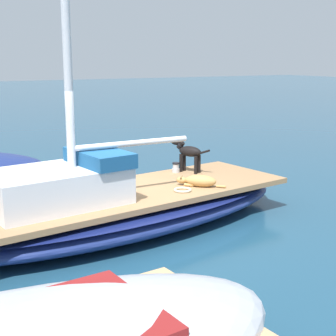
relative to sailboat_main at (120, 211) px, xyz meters
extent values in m
plane|color=navy|center=(0.00, 0.00, -0.34)|extent=(120.00, 120.00, 0.00)
ellipsoid|color=navy|center=(0.00, 0.00, -0.06)|extent=(3.34, 7.45, 0.56)
ellipsoid|color=navy|center=(0.00, 0.00, 0.12)|extent=(3.36, 7.48, 0.08)
cube|color=#A37A51|center=(0.00, 0.00, 0.27)|extent=(2.82, 6.82, 0.10)
cylinder|color=silver|center=(-0.11, -0.21, 1.22)|extent=(0.10, 2.20, 0.10)
cube|color=silver|center=(-0.14, 1.19, 0.62)|extent=(1.65, 2.35, 0.60)
cube|color=navy|center=(-0.14, 0.42, 1.04)|extent=(1.40, 0.85, 0.24)
ellipsoid|color=black|center=(0.79, -1.98, 0.77)|extent=(0.56, 0.43, 0.22)
cylinder|color=black|center=(0.92, -1.84, 0.51)|extent=(0.07, 0.07, 0.38)
cylinder|color=black|center=(0.98, -1.96, 0.51)|extent=(0.07, 0.07, 0.38)
cylinder|color=black|center=(0.60, -2.00, 0.51)|extent=(0.07, 0.07, 0.38)
cylinder|color=black|center=(0.65, -2.12, 0.51)|extent=(0.07, 0.07, 0.38)
cylinder|color=black|center=(1.00, -1.88, 0.88)|extent=(0.22, 0.18, 0.19)
ellipsoid|color=black|center=(1.11, -1.83, 0.94)|extent=(0.25, 0.21, 0.13)
cone|color=black|center=(1.09, -1.79, 1.00)|extent=(0.05, 0.05, 0.06)
cone|color=black|center=(1.13, -1.87, 1.00)|extent=(0.05, 0.05, 0.06)
torus|color=black|center=(1.00, -1.88, 0.88)|extent=(0.16, 0.17, 0.10)
cylinder|color=black|center=(0.46, -2.14, 0.80)|extent=(0.22, 0.14, 0.12)
ellipsoid|color=tan|center=(-0.33, -1.52, 0.43)|extent=(0.61, 0.60, 0.22)
ellipsoid|color=tan|center=(-0.06, -1.26, 0.42)|extent=(0.23, 0.23, 0.13)
cone|color=#45331C|center=(-0.09, -1.23, 0.48)|extent=(0.05, 0.05, 0.05)
cone|color=#45331C|center=(-0.03, -1.30, 0.48)|extent=(0.05, 0.05, 0.05)
cylinder|color=tan|center=(-0.22, -1.33, 0.35)|extent=(0.17, 0.16, 0.06)
cylinder|color=tan|center=(-0.13, -1.42, 0.35)|extent=(0.17, 0.16, 0.06)
cylinder|color=tan|center=(-0.61, -1.79, 0.35)|extent=(0.16, 0.15, 0.04)
cylinder|color=#B7B7BC|center=(0.93, -1.72, 0.36)|extent=(0.16, 0.16, 0.08)
cylinder|color=#B7B7BC|center=(0.93, -1.72, 0.45)|extent=(0.13, 0.13, 0.10)
cylinder|color=black|center=(0.93, -1.72, 0.52)|extent=(0.15, 0.15, 0.03)
torus|color=beige|center=(-0.44, -1.05, 0.35)|extent=(0.32, 0.32, 0.04)
camera|label=1|loc=(-7.89, 3.53, 2.69)|focal=53.45mm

